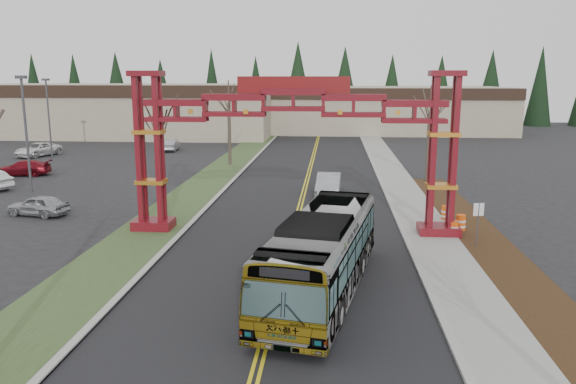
# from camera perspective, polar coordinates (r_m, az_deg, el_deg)

# --- Properties ---
(road) EXTENTS (12.00, 110.00, 0.02)m
(road) POSITION_cam_1_polar(r_m,az_deg,el_deg) (38.30, 1.28, -1.30)
(road) COLOR black
(road) RESTS_ON ground
(lane_line_left) EXTENTS (0.12, 100.00, 0.01)m
(lane_line_left) POSITION_cam_1_polar(r_m,az_deg,el_deg) (38.30, 1.10, -1.28)
(lane_line_left) COLOR yellow
(lane_line_left) RESTS_ON road
(lane_line_right) EXTENTS (0.12, 100.00, 0.01)m
(lane_line_right) POSITION_cam_1_polar(r_m,az_deg,el_deg) (38.29, 1.46, -1.28)
(lane_line_right) COLOR yellow
(lane_line_right) RESTS_ON road
(curb_right) EXTENTS (0.30, 110.00, 0.15)m
(curb_right) POSITION_cam_1_polar(r_m,az_deg,el_deg) (38.43, 10.47, -1.35)
(curb_right) COLOR #A7A7A2
(curb_right) RESTS_ON ground
(sidewalk_right) EXTENTS (2.60, 110.00, 0.14)m
(sidewalk_right) POSITION_cam_1_polar(r_m,az_deg,el_deg) (38.61, 12.61, -1.38)
(sidewalk_right) COLOR gray
(sidewalk_right) RESTS_ON ground
(landscape_strip) EXTENTS (2.60, 50.00, 0.12)m
(landscape_strip) POSITION_cam_1_polar(r_m,az_deg,el_deg) (25.15, 23.27, -9.14)
(landscape_strip) COLOR black
(landscape_strip) RESTS_ON ground
(grass_median) EXTENTS (4.00, 110.00, 0.08)m
(grass_median) POSITION_cam_1_polar(r_m,az_deg,el_deg) (39.56, -10.37, -1.03)
(grass_median) COLOR #334824
(grass_median) RESTS_ON ground
(curb_left) EXTENTS (0.30, 110.00, 0.15)m
(curb_left) POSITION_cam_1_polar(r_m,az_deg,el_deg) (39.12, -7.75, -1.04)
(curb_left) COLOR #A7A7A2
(curb_left) RESTS_ON ground
(gateway_arch) EXTENTS (18.20, 1.60, 8.90)m
(gateway_arch) POSITION_cam_1_polar(r_m,az_deg,el_deg) (30.45, 0.55, 6.74)
(gateway_arch) COLOR #570B0F
(gateway_arch) RESTS_ON ground
(retail_building_west) EXTENTS (46.00, 22.30, 7.50)m
(retail_building_west) POSITION_cam_1_polar(r_m,az_deg,el_deg) (90.28, -16.42, 8.09)
(retail_building_west) COLOR tan
(retail_building_west) RESTS_ON ground
(retail_building_east) EXTENTS (38.00, 20.30, 7.00)m
(retail_building_east) POSITION_cam_1_polar(r_m,az_deg,el_deg) (92.69, 9.57, 8.32)
(retail_building_east) COLOR tan
(retail_building_east) RESTS_ON ground
(conifer_treeline) EXTENTS (116.10, 5.60, 13.00)m
(conifer_treeline) POSITION_cam_1_polar(r_m,az_deg,el_deg) (104.31, 3.64, 10.44)
(conifer_treeline) COLOR black
(conifer_treeline) RESTS_ON ground
(transit_bus) EXTENTS (4.92, 12.12, 3.29)m
(transit_bus) POSITION_cam_1_polar(r_m,az_deg,el_deg) (22.55, 3.51, -6.28)
(transit_bus) COLOR #9C9FA3
(transit_bus) RESTS_ON ground
(silver_sedan) EXTENTS (1.90, 4.96, 1.61)m
(silver_sedan) POSITION_cam_1_polar(r_m,az_deg,el_deg) (41.31, 4.14, 0.75)
(silver_sedan) COLOR #A5A8AD
(silver_sedan) RESTS_ON ground
(parked_car_near_a) EXTENTS (4.12, 2.31, 1.32)m
(parked_car_near_a) POSITION_cam_1_polar(r_m,az_deg,el_deg) (38.56, -24.05, -1.24)
(parked_car_near_a) COLOR #9FA2A7
(parked_car_near_a) RESTS_ON ground
(parked_car_mid_a) EXTENTS (4.91, 2.55, 1.36)m
(parked_car_mid_a) POSITION_cam_1_polar(r_m,az_deg,el_deg) (54.89, -25.33, 2.23)
(parked_car_mid_a) COLOR maroon
(parked_car_mid_a) RESTS_ON ground
(parked_car_far_a) EXTENTS (1.77, 4.26, 1.37)m
(parked_car_far_a) POSITION_cam_1_polar(r_m,az_deg,el_deg) (67.91, -11.79, 4.70)
(parked_car_far_a) COLOR #A0A3A8
(parked_car_far_a) RESTS_ON ground
(parked_car_far_b) EXTENTS (3.92, 5.78, 1.47)m
(parked_car_far_b) POSITION_cam_1_polar(r_m,az_deg,el_deg) (67.72, -24.06, 3.96)
(parked_car_far_b) COLOR white
(parked_car_far_b) RESTS_ON ground
(bare_tree_median_mid) EXTENTS (2.92, 2.92, 7.30)m
(bare_tree_median_mid) POSITION_cam_1_polar(r_m,az_deg,el_deg) (33.83, -12.94, 5.83)
(bare_tree_median_mid) COLOR #382D26
(bare_tree_median_mid) RESTS_ON ground
(bare_tree_median_far) EXTENTS (3.25, 3.25, 8.26)m
(bare_tree_median_far) POSITION_cam_1_polar(r_m,az_deg,el_deg) (55.31, -6.04, 8.96)
(bare_tree_median_far) COLOR #382D26
(bare_tree_median_far) RESTS_ON ground
(bare_tree_right_far) EXTENTS (3.44, 3.44, 7.91)m
(bare_tree_right_far) POSITION_cam_1_polar(r_m,az_deg,el_deg) (47.57, 14.24, 7.69)
(bare_tree_right_far) COLOR #382D26
(bare_tree_right_far) RESTS_ON ground
(light_pole_near) EXTENTS (0.75, 0.38, 8.67)m
(light_pole_near) POSITION_cam_1_polar(r_m,az_deg,el_deg) (46.22, -25.12, 6.12)
(light_pole_near) COLOR #3F3F44
(light_pole_near) RESTS_ON ground
(light_pole_mid) EXTENTS (0.73, 0.36, 8.41)m
(light_pole_mid) POSITION_cam_1_polar(r_m,az_deg,el_deg) (65.76, -23.17, 7.46)
(light_pole_mid) COLOR #3F3F44
(light_pole_mid) RESTS_ON ground
(light_pole_far) EXTENTS (0.80, 0.40, 9.26)m
(light_pole_far) POSITION_cam_1_polar(r_m,az_deg,el_deg) (76.88, -12.96, 8.92)
(light_pole_far) COLOR #3F3F44
(light_pole_far) RESTS_ON ground
(street_sign) EXTENTS (0.54, 0.14, 2.38)m
(street_sign) POSITION_cam_1_polar(r_m,az_deg,el_deg) (29.76, 18.76, -2.34)
(street_sign) COLOR #3F3F44
(street_sign) RESTS_ON ground
(barrel_south) EXTENTS (0.50, 0.50, 0.93)m
(barrel_south) POSITION_cam_1_polar(r_m,az_deg,el_deg) (31.71, 16.46, -3.68)
(barrel_south) COLOR #EE550D
(barrel_south) RESTS_ON ground
(barrel_mid) EXTENTS (0.54, 0.54, 1.00)m
(barrel_mid) POSITION_cam_1_polar(r_m,az_deg,el_deg) (32.96, 17.13, -3.08)
(barrel_mid) COLOR #EE550D
(barrel_mid) RESTS_ON ground
(barrel_north) EXTENTS (0.52, 0.52, 0.96)m
(barrel_north) POSITION_cam_1_polar(r_m,az_deg,el_deg) (35.17, 15.72, -2.12)
(barrel_north) COLOR #EE550D
(barrel_north) RESTS_ON ground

